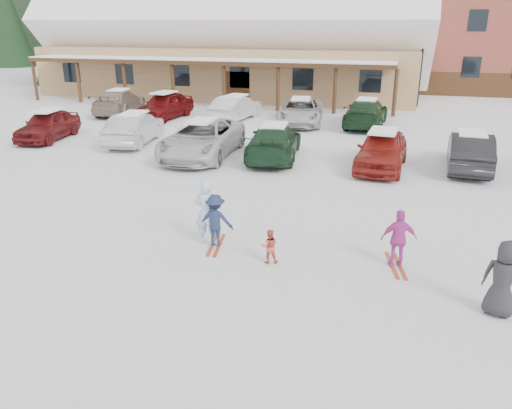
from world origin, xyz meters
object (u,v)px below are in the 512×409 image
(parked_car_7, at_px, (119,102))
(parked_car_11, at_px, (366,113))
(toddler_red, at_px, (269,246))
(parked_car_9, at_px, (235,108))
(child_magenta, at_px, (399,239))
(parked_car_0, at_px, (48,125))
(adult_skier, at_px, (206,213))
(parked_car_1, at_px, (135,129))
(parked_car_2, at_px, (202,139))
(parked_car_5, at_px, (470,151))
(lamp_post, at_px, (422,57))
(parked_car_10, at_px, (301,111))
(bystander_dark, at_px, (503,279))
(day_lodge, at_px, (231,42))
(child_navy, at_px, (215,220))
(parked_car_3, at_px, (274,142))
(parked_car_4, at_px, (382,150))
(parked_car_8, at_px, (165,106))

(parked_car_7, height_order, parked_car_11, parked_car_7)
(toddler_red, distance_m, parked_car_9, 18.48)
(child_magenta, distance_m, parked_car_11, 16.88)
(parked_car_0, bearing_deg, adult_skier, -46.33)
(parked_car_1, relative_size, parked_car_2, 0.79)
(parked_car_2, bearing_deg, parked_car_11, 51.31)
(parked_car_1, relative_size, parked_car_5, 1.00)
(toddler_red, distance_m, parked_car_5, 11.29)
(lamp_post, height_order, parked_car_5, lamp_post)
(parked_car_2, distance_m, parked_car_10, 8.64)
(parked_car_5, xyz_separation_m, parked_car_7, (-19.42, 7.64, 0.02))
(adult_skier, height_order, child_magenta, adult_skier)
(parked_car_9, bearing_deg, bystander_dark, 130.16)
(lamp_post, bearing_deg, day_lodge, 168.11)
(day_lodge, height_order, parked_car_7, day_lodge)
(child_navy, bearing_deg, parked_car_11, -107.80)
(lamp_post, xyz_separation_m, parked_car_5, (1.43, -15.37, -2.52))
(parked_car_0, bearing_deg, parked_car_7, 85.02)
(parked_car_9, xyz_separation_m, parked_car_10, (3.88, -0.20, 0.01))
(child_navy, xyz_separation_m, parked_car_10, (-0.83, 16.60, 0.02))
(child_navy, distance_m, parked_car_3, 8.91)
(child_magenta, relative_size, parked_car_7, 0.28)
(parked_car_1, relative_size, parked_car_11, 0.86)
(day_lodge, relative_size, bystander_dark, 18.62)
(parked_car_7, xyz_separation_m, parked_car_11, (15.02, -0.06, -0.00))
(toddler_red, bearing_deg, parked_car_3, -93.99)
(parked_car_3, height_order, parked_car_4, parked_car_4)
(toddler_red, xyz_separation_m, parked_car_10, (-2.38, 17.19, 0.28))
(child_magenta, distance_m, parked_car_1, 15.45)
(adult_skier, height_order, parked_car_2, adult_skier)
(child_magenta, distance_m, parked_car_0, 19.01)
(parked_car_2, bearing_deg, parked_car_0, 170.64)
(bystander_dark, bearing_deg, parked_car_11, -58.59)
(adult_skier, distance_m, parked_car_8, 18.24)
(adult_skier, distance_m, child_magenta, 4.75)
(bystander_dark, distance_m, parked_car_2, 14.13)
(bystander_dark, height_order, parked_car_10, bystander_dark)
(parked_car_3, bearing_deg, toddler_red, 96.78)
(parked_car_0, distance_m, parked_car_2, 8.49)
(day_lodge, height_order, child_magenta, day_lodge)
(parked_car_10, height_order, parked_car_11, parked_car_11)
(day_lodge, xyz_separation_m, parked_car_9, (3.69, -10.76, -3.24))
(parked_car_0, relative_size, parked_car_7, 0.82)
(parked_car_3, relative_size, parked_car_10, 0.95)
(toddler_red, relative_size, parked_car_9, 0.20)
(parked_car_4, bearing_deg, parked_car_7, 157.31)
(child_magenta, bearing_deg, parked_car_11, -95.51)
(adult_skier, bearing_deg, toddler_red, 156.73)
(bystander_dark, relative_size, parked_car_3, 0.32)
(toddler_red, height_order, parked_car_11, parked_car_11)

